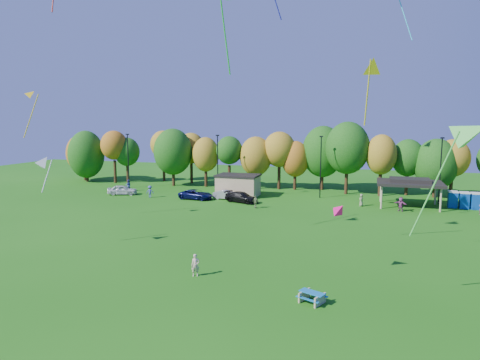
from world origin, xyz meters
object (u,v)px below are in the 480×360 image
(picnic_table, at_px, (312,296))
(car_a, at_px, (122,190))
(car_b, at_px, (227,195))
(car_c, at_px, (196,195))
(car_d, at_px, (242,197))
(kite_flyer, at_px, (195,265))
(porta_potties, at_px, (464,200))

(picnic_table, relative_size, car_a, 0.45)
(car_b, xyz_separation_m, car_c, (-4.33, -1.20, 0.03))
(car_c, height_order, car_d, car_d)
(picnic_table, distance_m, car_a, 45.14)
(picnic_table, relative_size, car_d, 0.40)
(car_b, height_order, car_d, car_d)
(car_c, bearing_deg, car_d, -87.88)
(car_a, relative_size, car_d, 0.89)
(car_a, bearing_deg, car_c, -110.11)
(car_d, bearing_deg, picnic_table, -137.19)
(picnic_table, bearing_deg, kite_flyer, -169.60)
(car_a, bearing_deg, car_d, -110.70)
(porta_potties, distance_m, car_a, 48.16)
(car_c, relative_size, car_d, 1.00)
(porta_potties, distance_m, kite_flyer, 40.36)
(picnic_table, bearing_deg, car_b, 141.29)
(porta_potties, bearing_deg, car_a, -175.02)
(car_a, xyz_separation_m, car_b, (16.60, 1.05, -0.09))
(kite_flyer, relative_size, car_a, 0.38)
(picnic_table, xyz_separation_m, car_a, (-33.17, 30.62, 0.35))
(kite_flyer, bearing_deg, car_b, 80.99)
(car_a, bearing_deg, picnic_table, -152.14)
(car_c, bearing_deg, car_a, 93.74)
(car_b, distance_m, car_c, 4.49)
(picnic_table, height_order, car_c, car_c)
(car_c, bearing_deg, car_b, -70.14)
(kite_flyer, height_order, car_b, kite_flyer)
(car_a, xyz_separation_m, car_c, (12.27, -0.15, -0.06))
(picnic_table, xyz_separation_m, car_d, (-13.91, 30.19, 0.32))
(porta_potties, xyz_separation_m, car_a, (-47.97, -4.18, -0.35))
(car_a, height_order, car_d, car_a)
(kite_flyer, relative_size, car_d, 0.33)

